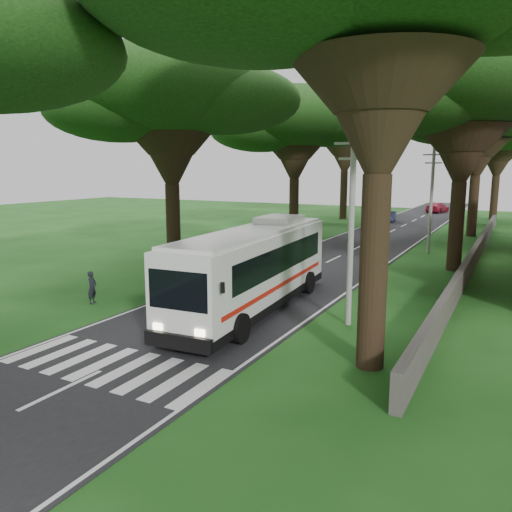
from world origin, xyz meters
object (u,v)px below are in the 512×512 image
pole_far (461,189)px  coach_bus (254,267)px  distant_car_c (437,207)px  distant_car_b (389,216)px  pedestrian (92,287)px  pole_mid (431,198)px  distant_car_a (374,222)px  pole_near (351,225)px

pole_far → coach_bus: 40.24m
coach_bus → distant_car_c: size_ratio=2.57×
distant_car_b → pole_far: bearing=-13.1°
distant_car_b → pedestrian: pedestrian is taller
coach_bus → distant_car_c: bearing=86.2°
pole_mid → pole_far: size_ratio=1.00×
pedestrian → distant_car_a: bearing=-23.0°
pole_mid → distant_car_c: size_ratio=1.61×
pole_near → pole_mid: size_ratio=1.00×
distant_car_c → pole_mid: bearing=109.7°
coach_bus → distant_car_a: bearing=91.5°
pole_mid → distant_car_b: pole_mid is taller
pole_far → pedestrian: size_ratio=5.09×
pole_mid → distant_car_a: size_ratio=2.09×
distant_car_b → pole_mid: bearing=-74.7°
distant_car_c → coach_bus: bearing=102.7°
pole_near → distant_car_c: 57.28m
pole_near → distant_car_a: 34.45m
pole_far → distant_car_a: pole_far is taller
pole_near → pole_mid: 20.00m
pole_mid → distant_car_b: (-7.94, 21.08, -3.53)m
pedestrian → pole_near: bearing=-94.2°
coach_bus → distant_car_c: 56.94m
coach_bus → pedestrian: coach_bus is taller
coach_bus → distant_car_b: coach_bus is taller
pole_far → pedestrian: pole_far is taller
pole_mid → coach_bus: bearing=-102.6°
coach_bus → distant_car_c: (-0.23, 56.92, -1.26)m
distant_car_b → pedestrian: bearing=-100.5°
pole_mid → distant_car_a: pole_mid is taller
distant_car_b → distant_car_a: bearing=-93.7°
pole_mid → coach_bus: pole_mid is taller
pole_far → distant_car_a: bearing=-139.4°
distant_car_a → pedestrian: pedestrian is taller
pole_mid → distant_car_c: pole_mid is taller
pole_mid → distant_car_c: 37.44m
coach_bus → pole_mid: bearing=73.3°
pole_mid → coach_bus: (-4.47, -19.93, -2.17)m
distant_car_a → coach_bus: bearing=77.0°
pole_near → distant_car_b: pole_near is taller
distant_car_b → coach_bus: bearing=-90.5°
distant_car_a → pole_near: bearing=84.4°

